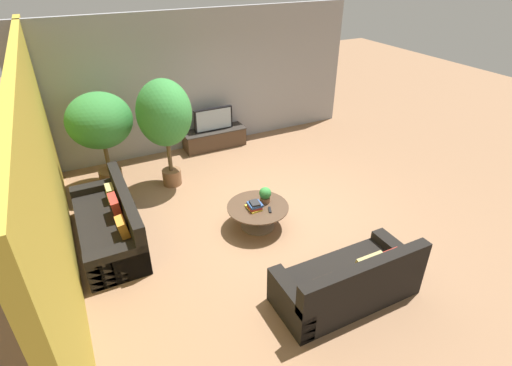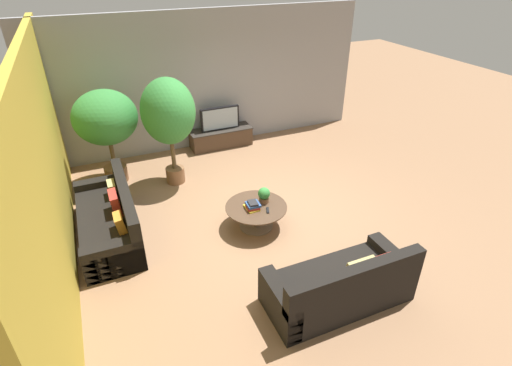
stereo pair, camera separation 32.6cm
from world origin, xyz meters
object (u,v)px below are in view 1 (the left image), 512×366
Objects in this scene: couch_by_wall at (110,225)px; couch_near_entry at (348,282)px; potted_plant_tabletop at (265,195)px; coffee_table at (258,212)px; television at (213,119)px; potted_palm_corner at (164,115)px; media_console at (214,138)px; potted_palm_tall at (100,123)px.

couch_by_wall and couch_near_entry have the same top height.
couch_near_entry is 2.06m from potted_plant_tabletop.
potted_plant_tabletop is (2.41, -0.65, 0.25)m from couch_by_wall.
television is at bearing 81.02° from coffee_table.
potted_palm_corner reaches higher than couch_near_entry.
couch_by_wall is 2.51m from potted_plant_tabletop.
potted_palm_corner is (-1.39, -1.23, 1.21)m from media_console.
potted_palm_corner is 7.75× the size of potted_plant_tabletop.
coffee_table is 2.35m from couch_by_wall.
television is 0.49× the size of potted_palm_tall.
couch_by_wall is (-2.75, -2.53, -0.40)m from television.
potted_plant_tabletop is (-0.15, 2.04, 0.25)m from couch_near_entry.
television is 3.34× the size of potted_plant_tabletop.
potted_plant_tabletop is at bearing -61.83° from potted_palm_corner.
media_console is at bearing 83.83° from potted_plant_tabletop.
television is at bearing -90.00° from media_console.
television is (0.00, -0.00, 0.46)m from media_console.
coffee_table is at bearing -158.35° from potted_plant_tabletop.
coffee_table is 0.47× the size of couch_by_wall.
media_console is 2.78m from potted_palm_tall.
coffee_table is (-0.51, -3.25, 0.06)m from media_console.
couch_by_wall is (-2.75, -2.53, 0.06)m from media_console.
potted_plant_tabletop reaches higher than media_console.
couch_by_wall reaches higher than media_console.
media_console is at bearing 16.06° from potted_palm_tall.
potted_palm_tall is 1.20m from potted_palm_corner.
potted_palm_tall reaches higher than potted_plant_tabletop.
media_console is at bearing -92.10° from couch_near_entry.
couch_by_wall is 3.71m from couch_near_entry.
media_console is 3.29m from coffee_table.
media_console is 0.76× the size of couch_near_entry.
potted_palm_tall is (-2.46, -0.71, 1.07)m from media_console.
media_console is at bearing 90.00° from television.
media_console is 5.22m from couch_near_entry.
couch_near_entry is (-0.19, -5.22, 0.06)m from media_console.
media_console is 0.78× the size of potted_palm_tall.
potted_plant_tabletop is at bearing -85.71° from couch_near_entry.
television is 3.76m from couch_by_wall.
media_console is at bearing 41.60° from potted_palm_corner.
television is 0.42× the size of couch_by_wall.
couch_near_entry reaches higher than media_console.
coffee_table is at bearing -80.70° from couch_near_entry.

